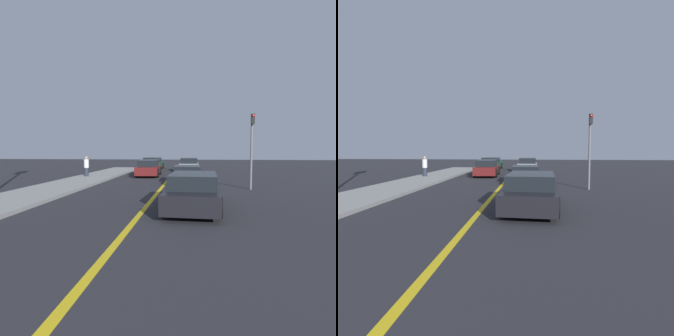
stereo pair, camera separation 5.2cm
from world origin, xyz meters
The scene contains 9 objects.
road_center_line centered at (0.00, 18.00, 0.00)m, with size 0.20×60.00×0.01m.
sidewalk_left centered at (-5.83, 15.70, 0.07)m, with size 3.15×31.41×0.15m.
car_near_right_lane centered at (1.83, 11.13, 0.66)m, with size 2.17×4.63×1.34m.
car_ahead_center centered at (1.43, 18.60, 0.58)m, with size 2.05×4.30×1.17m.
car_far_distant centered at (-1.90, 23.12, 0.66)m, with size 2.04×4.42×1.35m.
car_parked_left_lot centered at (1.43, 27.71, 0.66)m, with size 1.99×3.84×1.38m.
car_oncoming_far centered at (-2.70, 30.58, 0.65)m, with size 2.15×4.80×1.33m.
pedestrian_mid_group centered at (-6.44, 20.96, 0.92)m, with size 0.37×0.37×1.56m.
traffic_light centered at (5.01, 16.11, 2.54)m, with size 0.18×0.40×4.14m.
Camera 1 is at (1.79, 1.34, 2.21)m, focal length 28.00 mm.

